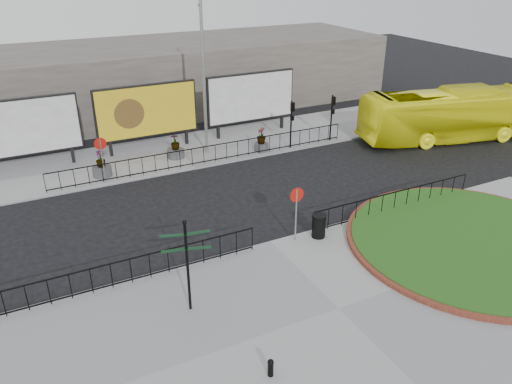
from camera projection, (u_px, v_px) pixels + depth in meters
ground at (270, 243)px, 21.36m from camera, size 90.00×90.00×0.00m
pavement_near at (338, 310)px, 17.31m from camera, size 30.00×10.00×0.12m
pavement_far at (179, 152)px, 30.97m from camera, size 44.00×6.00×0.12m
brick_edge at (471, 242)px, 21.10m from camera, size 10.40×10.40×0.18m
grass_lawn at (471, 241)px, 21.09m from camera, size 10.00×10.00×0.22m
railing_near_left at (131, 270)px, 18.39m from camera, size 10.00×0.10×1.10m
railing_near_right at (395, 201)px, 23.46m from camera, size 9.00×0.10×1.10m
railing_far at (210, 154)px, 28.95m from camera, size 18.00×0.10×1.10m
speed_sign_far at (101, 150)px, 26.05m from camera, size 0.64×0.07×2.47m
speed_sign_near at (296, 203)px, 20.61m from camera, size 0.64×0.07×2.47m
billboard_left at (21, 128)px, 27.20m from camera, size 6.20×0.31×4.10m
billboard_mid at (147, 111)px, 30.04m from camera, size 6.20×0.31×4.10m
billboard_right at (251, 97)px, 32.88m from camera, size 6.20×0.31×4.10m
lamp_post at (204, 76)px, 28.71m from camera, size 0.74×0.18×9.23m
signal_pole_a at (292, 117)px, 30.59m from camera, size 0.22×0.26×3.00m
signal_pole_b at (332, 111)px, 31.80m from camera, size 0.22×0.26×3.00m
building_backdrop at (134, 79)px, 37.95m from camera, size 40.00×10.00×5.00m
fingerpost_sign at (187, 257)px, 16.36m from camera, size 1.63×0.65×3.51m
bollard at (271, 367)px, 14.42m from camera, size 0.19×0.19×0.60m
litter_bin at (319, 226)px, 21.42m from camera, size 0.64×0.64×1.06m
bus at (452, 115)px, 32.42m from camera, size 12.46×5.63×3.38m
planter_a at (102, 168)px, 27.30m from camera, size 1.03×1.03×1.45m
planter_b at (176, 149)px, 29.72m from camera, size 0.99×0.99×1.48m
planter_c at (261, 141)px, 30.76m from camera, size 0.89×0.89×1.49m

